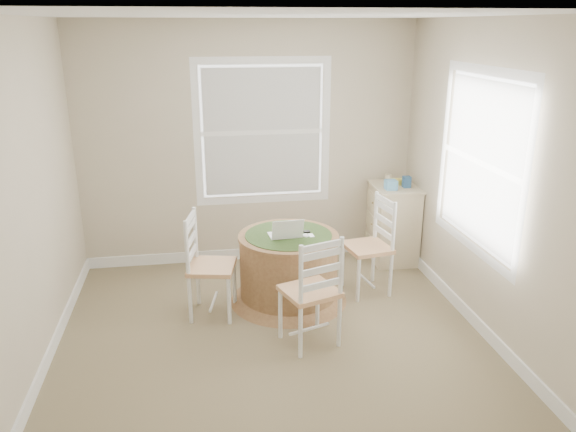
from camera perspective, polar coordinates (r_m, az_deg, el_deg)
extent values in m
cube|color=#897857|center=(4.88, -1.54, -12.58)|extent=(3.60, 3.60, 0.02)
cube|color=white|center=(4.16, -1.87, 19.89)|extent=(3.60, 3.60, 0.02)
cube|color=#BAAD92|center=(6.09, -4.03, 7.12)|extent=(3.60, 0.02, 2.60)
cube|color=#BAAD92|center=(2.68, 3.64, -8.59)|extent=(3.60, 0.02, 2.60)
cube|color=#BAAD92|center=(4.49, -25.26, 1.04)|extent=(0.02, 3.60, 2.60)
cube|color=#BAAD92|center=(4.91, 19.75, 3.18)|extent=(0.02, 3.60, 2.60)
cube|color=white|center=(6.44, -3.76, -3.79)|extent=(3.60, 0.02, 0.12)
cube|color=white|center=(4.97, -23.01, -12.69)|extent=(0.02, 3.60, 0.12)
cube|color=white|center=(5.35, 18.08, -9.70)|extent=(0.02, 3.60, 0.12)
cylinder|color=olive|center=(5.36, 0.05, -4.99)|extent=(0.93, 0.93, 0.60)
cone|color=olive|center=(5.51, 0.05, -8.16)|extent=(1.13, 1.13, 0.07)
cylinder|color=olive|center=(5.25, 0.05, -2.11)|extent=(0.95, 0.95, 0.03)
cylinder|color=#395424|center=(5.25, 0.05, -1.95)|extent=(0.81, 0.81, 0.01)
cone|color=#395424|center=(5.27, 0.05, -2.52)|extent=(0.91, 0.91, 0.10)
cube|color=white|center=(5.23, -0.34, -1.98)|extent=(0.31, 0.22, 0.02)
cube|color=silver|center=(5.23, -0.34, -1.88)|extent=(0.25, 0.13, 0.00)
cube|color=black|center=(5.08, -0.01, -1.39)|extent=(0.30, 0.08, 0.19)
ellipsoid|color=white|center=(5.21, 1.82, -2.00)|extent=(0.06, 0.09, 0.03)
cube|color=#B7BABF|center=(5.22, 2.37, -2.04)|extent=(0.05, 0.09, 0.02)
cube|color=black|center=(5.30, 1.91, -1.65)|extent=(0.06, 0.05, 0.02)
cube|color=beige|center=(6.39, 10.57, -0.76)|extent=(0.47, 0.64, 0.84)
cube|color=beige|center=(6.26, 10.80, 2.98)|extent=(0.50, 0.67, 0.02)
cube|color=beige|center=(6.41, 8.22, -2.99)|extent=(0.03, 0.53, 0.18)
cube|color=beige|center=(6.32, 8.33, -0.81)|extent=(0.03, 0.53, 0.18)
cube|color=beige|center=(6.24, 8.44, 1.33)|extent=(0.03, 0.53, 0.18)
cube|color=#60A9DD|center=(6.06, 10.36, 3.08)|extent=(0.12, 0.12, 0.10)
cube|color=#E7D851|center=(6.30, 11.31, 3.44)|extent=(0.15, 0.11, 0.06)
cube|color=#2C5786|center=(6.19, 12.10, 3.39)|extent=(0.08, 0.08, 0.12)
cylinder|color=beige|center=(6.38, 10.08, 3.83)|extent=(0.07, 0.07, 0.09)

